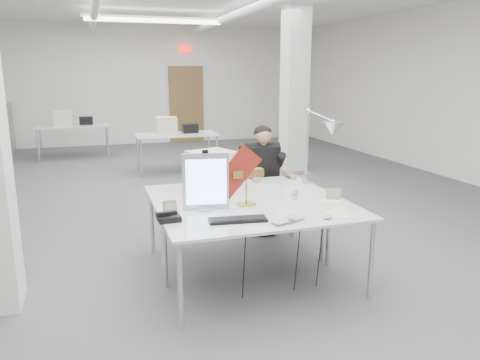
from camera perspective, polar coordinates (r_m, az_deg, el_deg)
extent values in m
cube|color=#4B4B4D|center=(6.62, -4.65, -4.31)|extent=(10.00, 14.00, 0.02)
cube|color=white|center=(13.25, -11.87, 11.29)|extent=(10.00, 0.02, 3.20)
cube|color=white|center=(9.51, 6.66, 10.83)|extent=(0.45, 0.45, 3.20)
cube|color=brown|center=(13.39, -6.55, 9.14)|extent=(0.95, 0.08, 2.10)
cube|color=red|center=(13.33, -6.69, 15.57)|extent=(0.32, 0.06, 0.16)
cube|color=white|center=(10.31, -10.35, 18.57)|extent=(2.80, 0.14, 0.08)
cube|color=silver|center=(4.11, 3.17, -4.29)|extent=(1.80, 0.90, 0.02)
cube|color=silver|center=(4.93, -0.55, -1.31)|extent=(1.80, 0.90, 0.02)
cube|color=silver|center=(9.38, -7.75, 5.51)|extent=(1.60, 0.80, 0.02)
cube|color=silver|center=(11.43, -19.72, 6.23)|extent=(1.60, 0.80, 0.02)
cube|color=gray|center=(13.05, -27.00, 5.71)|extent=(0.45, 0.55, 1.20)
cube|color=#ADACB1|center=(4.18, -4.21, -0.18)|extent=(0.42, 0.10, 0.51)
cube|color=maroon|center=(4.20, -0.70, 0.64)|extent=(0.51, 0.09, 0.55)
cube|color=black|center=(3.90, -0.27, -4.86)|extent=(0.50, 0.22, 0.02)
imported|color=silver|center=(3.88, 6.27, -5.05)|extent=(0.37, 0.30, 0.03)
ellipsoid|color=#ABACB0|center=(4.02, 10.62, -4.48)|extent=(0.10, 0.08, 0.03)
cube|color=black|center=(3.95, -8.67, -4.61)|extent=(0.19, 0.17, 0.05)
cube|color=#A37B46|center=(4.20, -8.56, -3.16)|extent=(0.13, 0.05, 0.10)
cube|color=tan|center=(4.62, 11.31, -1.66)|extent=(0.15, 0.07, 0.11)
cylinder|color=#ACACB0|center=(4.59, 6.75, -1.70)|extent=(0.09, 0.05, 0.09)
cube|color=silver|center=(4.19, 12.03, -4.02)|extent=(0.23, 0.30, 0.01)
cube|color=#DBC683|center=(4.26, 12.11, -3.73)|extent=(0.24, 0.28, 0.01)
cube|color=silver|center=(4.56, 11.16, -2.55)|extent=(0.24, 0.24, 0.01)
cube|color=beige|center=(4.93, -3.49, 1.22)|extent=(0.53, 0.52, 0.40)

